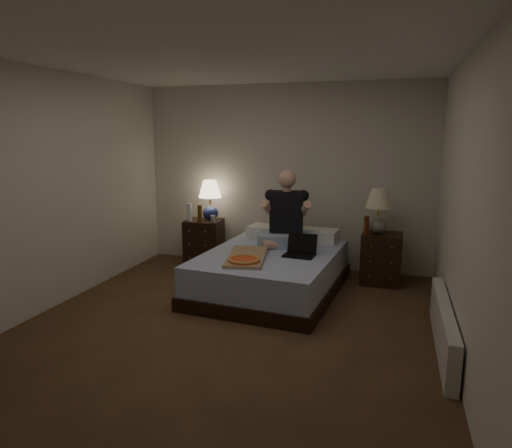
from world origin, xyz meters
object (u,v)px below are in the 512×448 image
(nightstand_right, at_px, (381,259))
(radiator, at_px, (443,327))
(beer_bottle_left, at_px, (200,214))
(nightstand_left, at_px, (204,242))
(soda_can, at_px, (213,219))
(person, at_px, (286,209))
(lamp_left, at_px, (210,200))
(pizza_box, at_px, (244,261))
(laptop, at_px, (299,246))
(bed, at_px, (271,272))
(lamp_right, at_px, (378,211))
(beer_bottle_right, at_px, (366,226))
(water_bottle, at_px, (190,212))

(nightstand_right, bearing_deg, radiator, -70.17)
(beer_bottle_left, relative_size, radiator, 0.14)
(nightstand_left, relative_size, soda_can, 6.39)
(soda_can, bearing_deg, person, -18.07)
(nightstand_right, xyz_separation_m, lamp_left, (-2.37, 0.20, 0.60))
(nightstand_right, bearing_deg, pizza_box, -136.28)
(nightstand_left, height_order, beer_bottle_left, beer_bottle_left)
(nightstand_right, height_order, radiator, nightstand_right)
(lamp_left, height_order, laptop, lamp_left)
(pizza_box, xyz_separation_m, radiator, (1.96, -0.42, -0.32))
(bed, xyz_separation_m, lamp_right, (1.16, 0.72, 0.67))
(lamp_left, relative_size, beer_bottle_left, 2.43)
(lamp_left, bearing_deg, radiator, -32.73)
(person, bearing_deg, beer_bottle_right, 4.76)
(nightstand_right, height_order, lamp_right, lamp_right)
(lamp_left, bearing_deg, lamp_right, -4.85)
(beer_bottle_right, bearing_deg, radiator, -63.85)
(lamp_right, distance_m, beer_bottle_right, 0.24)
(nightstand_left, height_order, beer_bottle_right, beer_bottle_right)
(beer_bottle_right, distance_m, person, 0.99)
(water_bottle, distance_m, pizza_box, 1.79)
(bed, relative_size, soda_can, 19.19)
(nightstand_left, xyz_separation_m, laptop, (1.57, -0.93, 0.28))
(nightstand_left, xyz_separation_m, beer_bottle_left, (0.00, -0.13, 0.43))
(nightstand_right, xyz_separation_m, laptop, (-0.88, -0.79, 0.29))
(lamp_left, height_order, beer_bottle_right, lamp_left)
(soda_can, distance_m, laptop, 1.60)
(bed, distance_m, nightstand_right, 1.42)
(lamp_left, height_order, water_bottle, lamp_left)
(beer_bottle_right, bearing_deg, beer_bottle_left, 176.82)
(person, height_order, radiator, person)
(beer_bottle_right, height_order, pizza_box, beer_bottle_right)
(bed, relative_size, beer_bottle_right, 8.34)
(bed, xyz_separation_m, person, (0.09, 0.36, 0.70))
(nightstand_right, height_order, lamp_left, lamp_left)
(lamp_left, xyz_separation_m, lamp_right, (2.30, -0.20, -0.01))
(lamp_right, xyz_separation_m, soda_can, (-2.19, 0.01, -0.22))
(nightstand_left, xyz_separation_m, lamp_right, (2.38, -0.13, 0.59))
(nightstand_left, distance_m, pizza_box, 1.79)
(water_bottle, xyz_separation_m, beer_bottle_left, (0.16, -0.00, -0.01))
(water_bottle, bearing_deg, person, -13.78)
(radiator, bearing_deg, lamp_left, 147.27)
(nightstand_right, xyz_separation_m, lamp_right, (-0.06, 0.01, 0.59))
(water_bottle, xyz_separation_m, person, (1.46, -0.36, 0.18))
(lamp_right, bearing_deg, laptop, -135.64)
(soda_can, xyz_separation_m, radiator, (2.84, -1.71, -0.49))
(beer_bottle_right, xyz_separation_m, laptop, (-0.69, -0.67, -0.14))
(lamp_right, bearing_deg, beer_bottle_right, -135.92)
(bed, distance_m, lamp_right, 1.52)
(bed, distance_m, soda_can, 1.34)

